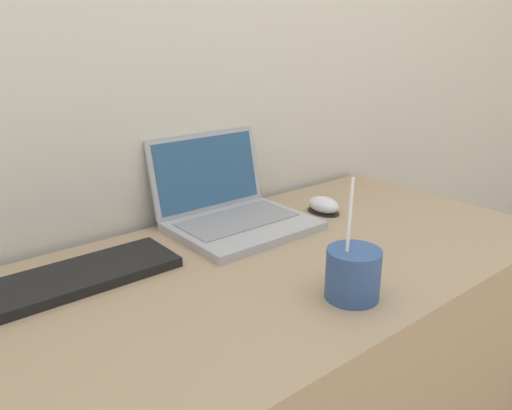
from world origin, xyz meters
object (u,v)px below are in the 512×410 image
at_px(drink_cup, 353,273).
at_px(computer_mouse, 324,206).
at_px(laptop, 231,208).
at_px(external_keyboard, 66,280).

height_order(drink_cup, computer_mouse, drink_cup).
relative_size(laptop, computer_mouse, 3.27).
relative_size(drink_cup, external_keyboard, 0.51).
xyz_separation_m(computer_mouse, external_keyboard, (-0.68, 0.03, -0.01)).
bearing_deg(drink_cup, external_keyboard, 135.74).
xyz_separation_m(drink_cup, computer_mouse, (0.29, 0.35, -0.03)).
bearing_deg(external_keyboard, drink_cup, -44.26).
bearing_deg(computer_mouse, laptop, 161.11).
relative_size(computer_mouse, external_keyboard, 0.23).
bearing_deg(laptop, computer_mouse, -18.89).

